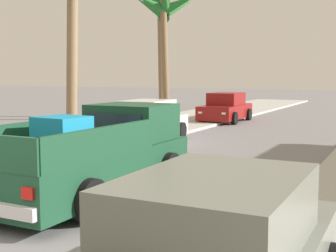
{
  "coord_description": "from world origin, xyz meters",
  "views": [
    {
      "loc": [
        4.99,
        -3.46,
        2.46
      ],
      "look_at": [
        -0.23,
        6.95,
        1.2
      ],
      "focal_mm": 50.31,
      "sensor_mm": 36.0,
      "label": 1
    }
  ],
  "objects_px": {
    "pickup_truck": "(97,157)",
    "car_right_near": "(146,122)",
    "car_left_mid": "(226,108)",
    "palm_tree_left_mid": "(165,14)",
    "palm_tree_left_fore": "(160,5)"
  },
  "relations": [
    {
      "from": "pickup_truck",
      "to": "palm_tree_left_mid",
      "type": "relative_size",
      "value": 0.76
    },
    {
      "from": "pickup_truck",
      "to": "palm_tree_left_fore",
      "type": "height_order",
      "value": "palm_tree_left_fore"
    },
    {
      "from": "palm_tree_left_mid",
      "to": "car_right_near",
      "type": "bearing_deg",
      "value": -67.77
    },
    {
      "from": "car_right_near",
      "to": "car_left_mid",
      "type": "relative_size",
      "value": 1.01
    },
    {
      "from": "pickup_truck",
      "to": "palm_tree_left_mid",
      "type": "height_order",
      "value": "palm_tree_left_mid"
    },
    {
      "from": "pickup_truck",
      "to": "car_left_mid",
      "type": "bearing_deg",
      "value": 100.36
    },
    {
      "from": "pickup_truck",
      "to": "car_right_near",
      "type": "height_order",
      "value": "pickup_truck"
    },
    {
      "from": "palm_tree_left_mid",
      "to": "pickup_truck",
      "type": "bearing_deg",
      "value": -67.88
    },
    {
      "from": "car_right_near",
      "to": "palm_tree_left_fore",
      "type": "distance_m",
      "value": 11.51
    },
    {
      "from": "pickup_truck",
      "to": "palm_tree_left_fore",
      "type": "xyz_separation_m",
      "value": [
        -7.12,
        16.43,
        5.63
      ]
    },
    {
      "from": "car_left_mid",
      "to": "pickup_truck",
      "type": "bearing_deg",
      "value": -79.64
    },
    {
      "from": "pickup_truck",
      "to": "car_left_mid",
      "type": "xyz_separation_m",
      "value": [
        -2.91,
        15.9,
        -0.08
      ]
    },
    {
      "from": "palm_tree_left_fore",
      "to": "palm_tree_left_mid",
      "type": "bearing_deg",
      "value": -53.87
    },
    {
      "from": "pickup_truck",
      "to": "car_left_mid",
      "type": "distance_m",
      "value": 16.16
    },
    {
      "from": "palm_tree_left_fore",
      "to": "palm_tree_left_mid",
      "type": "xyz_separation_m",
      "value": [
        0.99,
        -1.35,
        -0.71
      ]
    }
  ]
}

